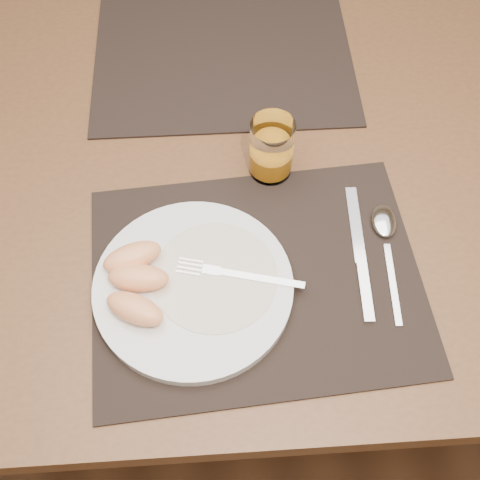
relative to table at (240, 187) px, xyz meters
name	(u,v)px	position (x,y,z in m)	size (l,w,h in m)	color
ground	(240,337)	(0.00, 0.00, -0.67)	(5.00, 5.00, 0.00)	#54341D
table	(240,187)	(0.00, 0.00, 0.00)	(1.40, 0.90, 0.75)	brown
placemat_near	(256,278)	(0.01, -0.22, 0.09)	(0.45, 0.35, 0.00)	black
placemat_far	(223,58)	(-0.02, 0.22, 0.09)	(0.45, 0.35, 0.00)	black
plate	(193,287)	(-0.08, -0.23, 0.10)	(0.27, 0.27, 0.02)	white
plate_dressing	(215,276)	(-0.05, -0.22, 0.10)	(0.17, 0.17, 0.00)	white
fork	(229,273)	(-0.03, -0.22, 0.11)	(0.17, 0.06, 0.00)	silver
knife	(361,262)	(0.16, -0.21, 0.09)	(0.03, 0.22, 0.01)	silver
spoon	(385,230)	(0.20, -0.16, 0.09)	(0.04, 0.19, 0.01)	silver
juice_glass	(271,151)	(0.04, -0.03, 0.13)	(0.07, 0.07, 0.10)	white
grapefruit_wedges	(135,281)	(-0.15, -0.23, 0.12)	(0.10, 0.14, 0.03)	#FFA768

